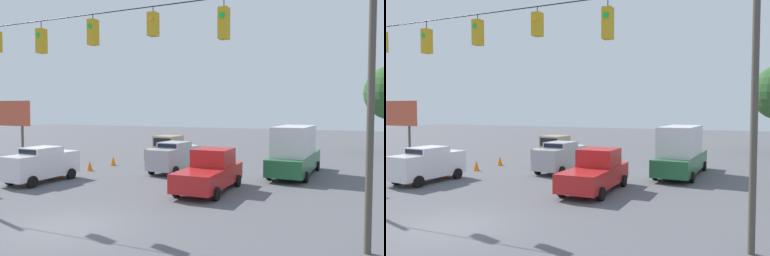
# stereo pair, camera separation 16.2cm
# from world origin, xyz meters

# --- Properties ---
(ground_plane) EXTENTS (140.00, 140.00, 0.00)m
(ground_plane) POSITION_xyz_m (0.00, 0.00, 0.00)
(ground_plane) COLOR #56565B
(overhead_signal_span) EXTENTS (19.68, 0.38, 8.54)m
(overhead_signal_span) POSITION_xyz_m (-0.02, -1.61, 5.59)
(overhead_signal_span) COLOR #4C473D
(overhead_signal_span) RESTS_ON ground_plane
(pickup_truck_tan_withflow_far) EXTENTS (2.36, 5.22, 2.12)m
(pickup_truck_tan_withflow_far) POSITION_xyz_m (4.13, -16.14, 0.97)
(pickup_truck_tan_withflow_far) COLOR tan
(pickup_truck_tan_withflow_far) RESTS_ON ground_plane
(sedan_silver_withflow_mid) EXTENTS (2.14, 4.51, 2.01)m
(sedan_silver_withflow_mid) POSITION_xyz_m (1.73, -11.96, 1.05)
(sedan_silver_withflow_mid) COLOR #A8AAB2
(sedan_silver_withflow_mid) RESTS_ON ground_plane
(pickup_truck_red_crossing_near) EXTENTS (2.28, 5.34, 2.12)m
(pickup_truck_red_crossing_near) POSITION_xyz_m (-2.52, -7.57, 0.98)
(pickup_truck_red_crossing_near) COLOR red
(pickup_truck_red_crossing_near) RESTS_ON ground_plane
(box_truck_green_oncoming_far) EXTENTS (2.55, 7.30, 3.12)m
(box_truck_green_oncoming_far) POSITION_xyz_m (-5.75, -13.97, 1.53)
(box_truck_green_oncoming_far) COLOR #236038
(box_truck_green_oncoming_far) RESTS_ON ground_plane
(sedan_white_parked_shoulder) EXTENTS (2.05, 4.39, 2.01)m
(sedan_white_parked_shoulder) POSITION_xyz_m (7.14, -5.78, 1.05)
(sedan_white_parked_shoulder) COLOR silver
(sedan_white_parked_shoulder) RESTS_ON ground_plane
(traffic_cone_nearest) EXTENTS (0.41, 0.41, 0.68)m
(traffic_cone_nearest) POSITION_xyz_m (7.34, -4.73, 0.34)
(traffic_cone_nearest) COLOR orange
(traffic_cone_nearest) RESTS_ON ground_plane
(traffic_cone_second) EXTENTS (0.41, 0.41, 0.68)m
(traffic_cone_second) POSITION_xyz_m (7.37, -7.36, 0.34)
(traffic_cone_second) COLOR orange
(traffic_cone_second) RESTS_ON ground_plane
(traffic_cone_third) EXTENTS (0.41, 0.41, 0.68)m
(traffic_cone_third) POSITION_xyz_m (7.25, -10.09, 0.34)
(traffic_cone_third) COLOR orange
(traffic_cone_third) RESTS_ON ground_plane
(traffic_cone_fourth) EXTENTS (0.41, 0.41, 0.68)m
(traffic_cone_fourth) POSITION_xyz_m (7.21, -12.69, 0.34)
(traffic_cone_fourth) COLOR orange
(traffic_cone_fourth) RESTS_ON ground_plane
(roadside_billboard) EXTENTS (4.61, 0.16, 4.76)m
(roadside_billboard) POSITION_xyz_m (12.99, -8.23, 3.57)
(roadside_billboard) COLOR #4C473D
(roadside_billboard) RESTS_ON ground_plane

